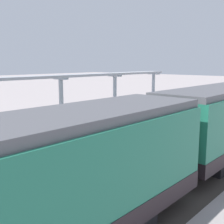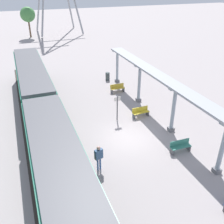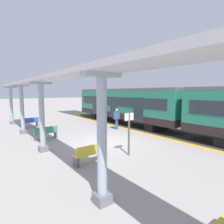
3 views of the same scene
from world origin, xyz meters
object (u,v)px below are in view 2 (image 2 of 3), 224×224
bench_far_end (117,88)px  passenger_waiting_near_edge (99,155)px  canopy_pillar_third (173,110)px  bench_extra_slot (180,146)px  bench_mid_platform (140,112)px  train_near_carriage (62,181)px  trash_bin (108,76)px  canopy_pillar_second (222,148)px  platform_info_sign (117,106)px  train_far_carriage (33,82)px  canopy_pillar_fourth (139,83)px  canopy_pillar_fifth (117,66)px

bench_far_end → passenger_waiting_near_edge: 12.25m
canopy_pillar_third → bench_far_end: bearing=97.1°
bench_extra_slot → passenger_waiting_near_edge: passenger_waiting_near_edge is taller
bench_mid_platform → canopy_pillar_third: bearing=-67.7°
canopy_pillar_third → bench_extra_slot: canopy_pillar_third is taller
train_near_carriage → trash_bin: (8.51, 16.63, -1.37)m
canopy_pillar_second → bench_extra_slot: (-0.90, 2.65, -1.42)m
bench_mid_platform → platform_info_sign: platform_info_sign is taller
train_far_carriage → trash_bin: size_ratio=14.63×
bench_far_end → trash_bin: 3.62m
train_near_carriage → canopy_pillar_second: 9.37m
train_far_carriage → canopy_pillar_fourth: size_ratio=3.69×
canopy_pillar_fourth → platform_info_sign: bearing=-141.8°
train_near_carriage → canopy_pillar_fifth: (9.34, 15.71, 0.03)m
canopy_pillar_third → canopy_pillar_fourth: same height
trash_bin → canopy_pillar_fifth: bearing=-47.9°
train_far_carriage → trash_bin: bearing=16.1°
bench_extra_slot → bench_far_end: bearing=90.9°
canopy_pillar_second → platform_info_sign: bearing=111.7°
train_near_carriage → bench_extra_slot: 8.77m
bench_mid_platform → bench_extra_slot: (0.31, -5.45, 0.00)m
platform_info_sign → train_near_carriage: bearing=-128.5°
canopy_pillar_fifth → bench_extra_slot: canopy_pillar_fifth is taller
canopy_pillar_fifth → platform_info_sign: bearing=-112.1°
bench_far_end → platform_info_sign: size_ratio=0.68×
canopy_pillar_third → passenger_waiting_near_edge: 7.14m
train_far_carriage → bench_far_end: size_ratio=9.04×
canopy_pillar_second → bench_far_end: 13.84m
train_near_carriage → platform_info_sign: bearing=51.5°
trash_bin → train_far_carriage: bearing=-163.9°
train_near_carriage → bench_far_end: train_near_carriage is taller
canopy_pillar_second → platform_info_sign: 8.95m
canopy_pillar_second → bench_far_end: canopy_pillar_second is taller
bench_extra_slot → train_near_carriage: bearing=-167.1°
canopy_pillar_third → passenger_waiting_near_edge: bearing=-161.3°
canopy_pillar_fifth → bench_extra_slot: bearing=-93.7°
canopy_pillar_third → canopy_pillar_fifth: bearing=90.0°
train_far_carriage → bench_far_end: 8.47m
bench_far_end → platform_info_sign: bearing=-112.3°
train_far_carriage → canopy_pillar_fourth: canopy_pillar_fourth is taller
bench_mid_platform → passenger_waiting_near_edge: bearing=-136.6°
bench_far_end → bench_extra_slot: bearing=-89.1°
train_near_carriage → bench_extra_slot: bearing=12.9°
canopy_pillar_fourth → bench_extra_slot: canopy_pillar_fourth is taller
canopy_pillar_fourth → trash_bin: (-0.83, 6.44, -1.40)m
canopy_pillar_fifth → bench_mid_platform: bearing=-98.2°
train_near_carriage → bench_far_end: 15.49m
bench_extra_slot → bench_mid_platform: bearing=93.2°
train_far_carriage → canopy_pillar_fifth: (9.34, 1.54, 0.03)m
trash_bin → bench_far_end: bearing=-93.7°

